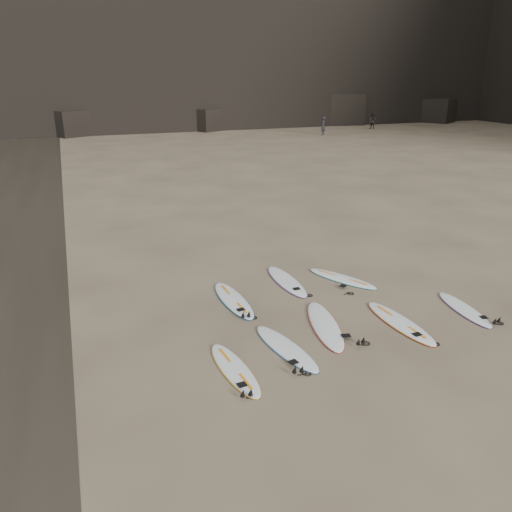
# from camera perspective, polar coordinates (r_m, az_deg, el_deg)

# --- Properties ---
(ground) EXTENTS (240.00, 240.00, 0.00)m
(ground) POSITION_cam_1_polar(r_m,az_deg,el_deg) (13.11, 12.23, -7.71)
(ground) COLOR #897559
(ground) RESTS_ON ground
(surfboard_0) EXTENTS (0.76, 2.36, 0.08)m
(surfboard_0) POSITION_cam_1_polar(r_m,az_deg,el_deg) (11.03, -2.46, -12.76)
(surfboard_0) COLOR white
(surfboard_0) RESTS_ON ground
(surfboard_1) EXTENTS (1.00, 2.48, 0.09)m
(surfboard_1) POSITION_cam_1_polar(r_m,az_deg,el_deg) (11.79, 3.44, -10.41)
(surfboard_1) COLOR white
(surfboard_1) RESTS_ON ground
(surfboard_2) EXTENTS (1.27, 2.76, 0.10)m
(surfboard_2) POSITION_cam_1_polar(r_m,az_deg,el_deg) (12.84, 7.88, -7.79)
(surfboard_2) COLOR white
(surfboard_2) RESTS_ON ground
(surfboard_3) EXTENTS (0.73, 2.61, 0.09)m
(surfboard_3) POSITION_cam_1_polar(r_m,az_deg,el_deg) (13.36, 16.14, -7.29)
(surfboard_3) COLOR white
(surfboard_3) RESTS_ON ground
(surfboard_4) EXTENTS (0.82, 2.27, 0.08)m
(surfboard_4) POSITION_cam_1_polar(r_m,az_deg,el_deg) (14.66, 22.68, -5.61)
(surfboard_4) COLOR white
(surfboard_4) RESTS_ON ground
(surfboard_5) EXTENTS (0.73, 2.63, 0.09)m
(surfboard_5) POSITION_cam_1_polar(r_m,az_deg,el_deg) (14.06, -2.60, -5.01)
(surfboard_5) COLOR white
(surfboard_5) RESTS_ON ground
(surfboard_6) EXTENTS (0.62, 2.57, 0.09)m
(surfboard_6) POSITION_cam_1_polar(r_m,az_deg,el_deg) (15.31, 3.50, -2.85)
(surfboard_6) COLOR white
(surfboard_6) RESTS_ON ground
(surfboard_7) EXTENTS (1.62, 2.39, 0.09)m
(surfboard_7) POSITION_cam_1_polar(r_m,az_deg,el_deg) (15.70, 9.80, -2.52)
(surfboard_7) COLOR white
(surfboard_7) RESTS_ON ground
(person_a) EXTENTS (0.77, 0.78, 1.82)m
(person_a) POSITION_cam_1_polar(r_m,az_deg,el_deg) (52.53, 7.66, 14.52)
(person_a) COLOR black
(person_a) RESTS_ON ground
(person_b) EXTENTS (0.98, 1.05, 1.71)m
(person_b) POSITION_cam_1_polar(r_m,az_deg,el_deg) (59.18, 13.21, 14.76)
(person_b) COLOR black
(person_b) RESTS_ON ground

